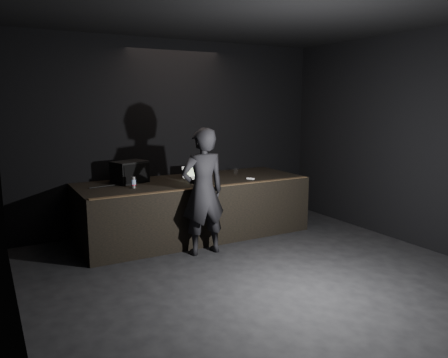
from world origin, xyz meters
name	(u,v)px	position (x,y,z in m)	size (l,w,h in m)	color
ground	(285,291)	(0.00, 0.00, 0.00)	(7.00, 7.00, 0.00)	black
room_walls	(289,131)	(0.00, 0.00, 2.02)	(6.10, 7.10, 3.52)	black
stage_riser	(193,208)	(0.00, 2.73, 0.50)	(4.00, 1.50, 1.00)	black
riser_lip	(212,187)	(0.00, 2.02, 1.01)	(3.92, 0.10, 0.01)	brown
stage_monitor	(130,172)	(-1.04, 3.04, 1.19)	(0.65, 0.56, 0.37)	black
cable	(116,185)	(-1.32, 2.92, 1.01)	(0.02, 0.02, 0.93)	black
laptop	(192,175)	(0.06, 2.91, 1.06)	(0.35, 0.32, 0.21)	silver
beer_can	(133,182)	(-1.13, 2.56, 1.09)	(0.08, 0.08, 0.18)	silver
plastic_cup	(236,171)	(1.01, 2.96, 1.06)	(0.09, 0.09, 0.11)	white
wii_remote	(251,179)	(0.94, 2.32, 1.01)	(0.03, 0.14, 0.03)	white
person	(203,192)	(-0.28, 1.78, 0.99)	(0.72, 0.47, 1.98)	black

